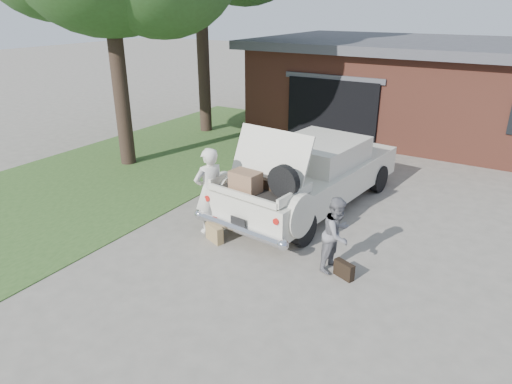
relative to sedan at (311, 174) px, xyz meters
The scene contains 8 objects.
ground 2.95m from the sedan, 92.86° to the right, with size 90.00×90.00×0.00m, color gray.
grass_strip 5.70m from the sedan, behind, with size 6.00×16.00×0.02m, color #2D4C1E.
house 8.72m from the sedan, 84.44° to the left, with size 12.80×7.80×3.30m.
sedan is the anchor object (origin of this frame).
woman_left 2.64m from the sedan, 117.53° to the right, with size 0.68×0.44×1.85m, color beige.
woman_right 2.86m from the sedan, 55.27° to the right, with size 0.68×0.53×1.41m, color slate.
suitcase_left 2.87m from the sedan, 108.29° to the right, with size 0.46×0.15×0.36m, color #9F8251.
suitcase_right 3.24m from the sedan, 53.65° to the right, with size 0.40×0.13×0.31m, color black.
Camera 1 is at (4.30, -6.45, 4.52)m, focal length 32.00 mm.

